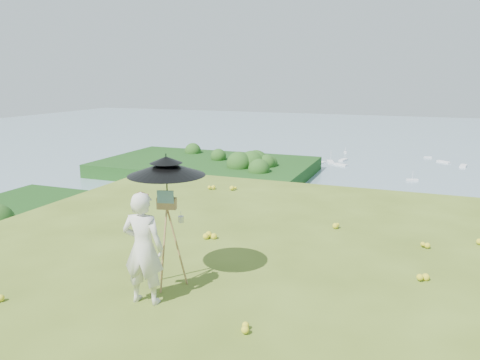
% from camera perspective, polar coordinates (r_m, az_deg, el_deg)
% --- Properties ---
extents(ground, '(14.00, 14.00, 0.00)m').
position_cam_1_polar(ground, '(7.73, 5.93, -12.19)').
color(ground, '#4D611B').
rests_on(ground, ground).
extents(shoreline_tier, '(170.00, 28.00, 8.00)m').
position_cam_1_polar(shoreline_tier, '(90.73, 18.46, -13.71)').
color(shoreline_tier, '#716A5A').
rests_on(shoreline_tier, bay_water).
extents(bay_water, '(700.00, 700.00, 0.00)m').
position_cam_1_polar(bay_water, '(249.58, 20.57, 3.22)').
color(bay_water, slate).
rests_on(bay_water, ground).
extents(peninsula, '(90.00, 60.00, 12.00)m').
position_cam_1_polar(peninsula, '(181.96, -4.13, 2.37)').
color(peninsula, black).
rests_on(peninsula, bay_water).
extents(slope_trees, '(110.00, 50.00, 6.00)m').
position_cam_1_polar(slope_trees, '(45.63, 17.50, -11.57)').
color(slope_trees, '#204A16').
rests_on(slope_trees, forest_slope).
extents(harbor_town, '(110.00, 22.00, 5.00)m').
position_cam_1_polar(harbor_town, '(88.11, 18.75, -9.91)').
color(harbor_town, beige).
rests_on(harbor_town, shoreline_tier).
extents(moored_boats, '(140.00, 140.00, 0.70)m').
position_cam_1_polar(moored_boats, '(172.39, 15.94, -0.24)').
color(moored_boats, white).
rests_on(moored_boats, bay_water).
extents(wildflowers, '(10.00, 10.50, 0.12)m').
position_cam_1_polar(wildflowers, '(7.92, 6.43, -11.08)').
color(wildflowers, yellow).
rests_on(wildflowers, ground).
extents(painter, '(0.65, 0.47, 1.66)m').
position_cam_1_polar(painter, '(6.87, -11.72, -8.14)').
color(painter, silver).
rests_on(painter, ground).
extents(field_easel, '(0.72, 0.72, 1.56)m').
position_cam_1_polar(field_easel, '(7.34, -8.77, -7.07)').
color(field_easel, olive).
rests_on(field_easel, ground).
extents(sun_umbrella, '(1.40, 1.40, 0.82)m').
position_cam_1_polar(sun_umbrella, '(7.12, -8.92, -0.05)').
color(sun_umbrella, black).
rests_on(sun_umbrella, field_easel).
extents(painter_cap, '(0.18, 0.22, 0.10)m').
position_cam_1_polar(painter_cap, '(6.63, -12.02, -1.79)').
color(painter_cap, '#C86E74').
rests_on(painter_cap, painter).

